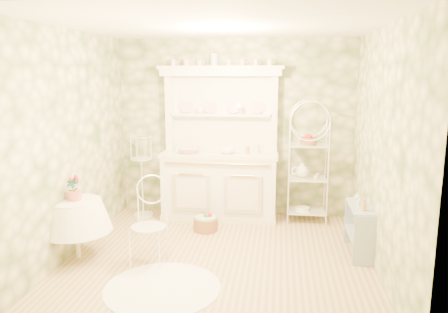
# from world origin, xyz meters

# --- Properties ---
(floor) EXTENTS (3.60, 3.60, 0.00)m
(floor) POSITION_xyz_m (0.00, 0.00, 0.00)
(floor) COLOR tan
(floor) RESTS_ON ground
(ceiling) EXTENTS (3.60, 3.60, 0.00)m
(ceiling) POSITION_xyz_m (0.00, 0.00, 2.70)
(ceiling) COLOR white
(ceiling) RESTS_ON floor
(wall_left) EXTENTS (3.60, 3.60, 0.00)m
(wall_left) POSITION_xyz_m (-1.80, 0.00, 1.35)
(wall_left) COLOR beige
(wall_left) RESTS_ON floor
(wall_right) EXTENTS (3.60, 3.60, 0.00)m
(wall_right) POSITION_xyz_m (1.80, 0.00, 1.35)
(wall_right) COLOR beige
(wall_right) RESTS_ON floor
(wall_back) EXTENTS (3.60, 3.60, 0.00)m
(wall_back) POSITION_xyz_m (0.00, 1.80, 1.35)
(wall_back) COLOR beige
(wall_back) RESTS_ON floor
(wall_front) EXTENTS (3.60, 3.60, 0.00)m
(wall_front) POSITION_xyz_m (0.00, -1.80, 1.35)
(wall_front) COLOR beige
(wall_front) RESTS_ON floor
(kitchen_dresser) EXTENTS (1.87, 0.61, 2.29)m
(kitchen_dresser) POSITION_xyz_m (-0.20, 1.52, 1.15)
(kitchen_dresser) COLOR white
(kitchen_dresser) RESTS_ON floor
(bakers_rack) EXTENTS (0.58, 0.42, 1.86)m
(bakers_rack) POSITION_xyz_m (1.11, 1.53, 0.93)
(bakers_rack) COLOR white
(bakers_rack) RESTS_ON floor
(side_shelf) EXTENTS (0.31, 0.71, 0.59)m
(side_shelf) POSITION_xyz_m (1.68, 0.36, 0.30)
(side_shelf) COLOR #97A6B8
(side_shelf) RESTS_ON floor
(round_table) EXTENTS (0.78, 0.78, 0.71)m
(round_table) POSITION_xyz_m (-1.68, -0.19, 0.35)
(round_table) COLOR white
(round_table) RESTS_ON floor
(cafe_chair) EXTENTS (0.50, 0.50, 0.88)m
(cafe_chair) POSITION_xyz_m (-0.78, -0.24, 0.44)
(cafe_chair) COLOR white
(cafe_chair) RESTS_ON floor
(birdcage_stand) EXTENTS (0.37, 0.37, 1.50)m
(birdcage_stand) POSITION_xyz_m (-1.38, 1.40, 0.75)
(birdcage_stand) COLOR white
(birdcage_stand) RESTS_ON floor
(floor_basket) EXTENTS (0.49, 0.49, 0.25)m
(floor_basket) POSITION_xyz_m (-0.31, 0.91, 0.12)
(floor_basket) COLOR #935F3F
(floor_basket) RESTS_ON floor
(lace_rug) EXTENTS (1.42, 1.42, 0.01)m
(lace_rug) POSITION_xyz_m (-0.47, -0.81, 0.01)
(lace_rug) COLOR white
(lace_rug) RESTS_ON floor
(bowl_floral) EXTENTS (0.36, 0.36, 0.08)m
(bowl_floral) POSITION_xyz_m (-0.64, 1.43, 1.02)
(bowl_floral) COLOR white
(bowl_floral) RESTS_ON kitchen_dresser
(bowl_white) EXTENTS (0.26, 0.26, 0.07)m
(bowl_white) POSITION_xyz_m (-0.07, 1.47, 1.02)
(bowl_white) COLOR white
(bowl_white) RESTS_ON kitchen_dresser
(cup_left) EXTENTS (0.16, 0.16, 0.10)m
(cup_left) POSITION_xyz_m (-0.52, 1.68, 1.61)
(cup_left) COLOR white
(cup_left) RESTS_ON kitchen_dresser
(cup_right) EXTENTS (0.11, 0.11, 0.10)m
(cup_right) POSITION_xyz_m (0.10, 1.66, 1.61)
(cup_right) COLOR white
(cup_right) RESTS_ON kitchen_dresser
(potted_geranium) EXTENTS (0.15, 0.10, 0.27)m
(potted_geranium) POSITION_xyz_m (-1.68, -0.22, 0.85)
(potted_geranium) COLOR #3F7238
(potted_geranium) RESTS_ON round_table
(bottle_amber) EXTENTS (0.08, 0.08, 0.17)m
(bottle_amber) POSITION_xyz_m (1.68, 0.17, 0.68)
(bottle_amber) COLOR #BC8F39
(bottle_amber) RESTS_ON side_shelf
(bottle_blue) EXTENTS (0.06, 0.06, 0.11)m
(bottle_blue) POSITION_xyz_m (1.67, 0.36, 0.65)
(bottle_blue) COLOR #ACC7DB
(bottle_blue) RESTS_ON side_shelf
(bottle_glass) EXTENTS (0.09, 0.09, 0.09)m
(bottle_glass) POSITION_xyz_m (1.68, 0.62, 0.65)
(bottle_glass) COLOR silver
(bottle_glass) RESTS_ON side_shelf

